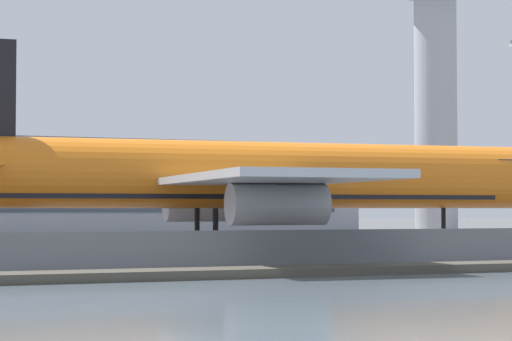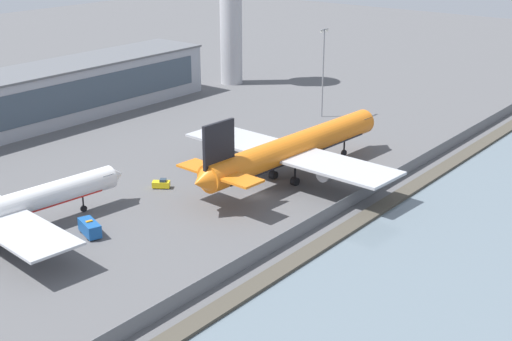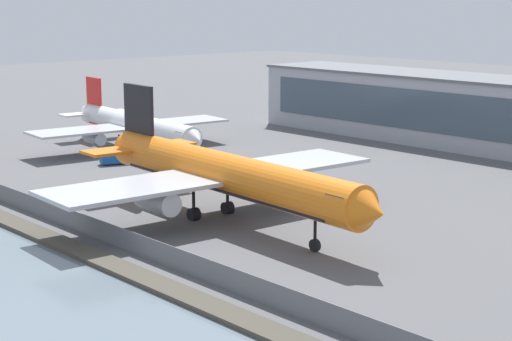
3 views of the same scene
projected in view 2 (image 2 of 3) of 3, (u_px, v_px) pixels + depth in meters
The scene contains 9 objects.
ground_plane at pixel (258, 195), 128.69m from camera, with size 500.00×500.00×0.00m, color #565659.
shoreline_seawall at pixel (356, 223), 116.65m from camera, with size 320.00×3.00×0.50m.
perimeter_fence at pixel (333, 211), 118.95m from camera, with size 280.00×0.10×2.38m.
cargo_jet_orange at pixel (293, 149), 134.98m from camera, with size 53.23×45.63×15.61m.
passenger_jet_white_red at pixel (1, 210), 110.40m from camera, with size 44.19×38.40×12.28m.
baggage_tug at pixel (161, 184), 131.85m from camera, with size 3.15×3.54×1.80m.
ops_van at pixel (89, 227), 112.65m from camera, with size 3.68×5.60×2.48m.
terminal_building at pixel (32, 98), 168.95m from camera, with size 100.87×17.08×13.14m.
apron_light_mast_apron_west at pixel (323, 68), 173.65m from camera, with size 3.20×0.40×21.89m.
Camera 2 is at (-93.73, -73.84, 48.41)m, focal length 50.00 mm.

